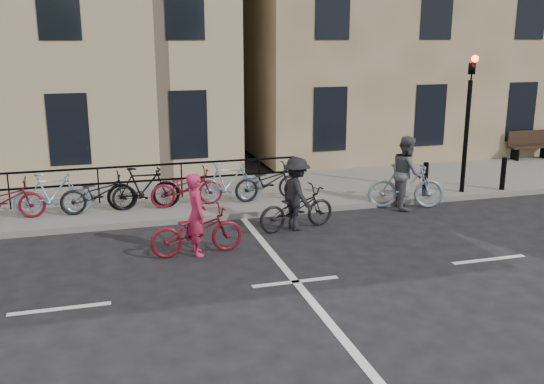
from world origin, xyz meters
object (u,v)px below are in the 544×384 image
object	(u,v)px
cyclist_grey	(406,179)
cyclist_dark	(296,201)
traffic_light	(469,107)
cyclist_pink	(197,227)
bench	(529,144)

from	to	relation	value
cyclist_grey	cyclist_dark	bearing A→B (deg)	122.40
traffic_light	cyclist_dark	world-z (taller)	traffic_light
traffic_light	cyclist_dark	xyz separation A→B (m)	(-5.23, -1.43, -1.80)
cyclist_pink	cyclist_grey	bearing A→B (deg)	-76.10
cyclist_pink	cyclist_dark	world-z (taller)	same
cyclist_grey	traffic_light	bearing A→B (deg)	-58.00
bench	cyclist_dark	world-z (taller)	cyclist_dark
traffic_light	bench	world-z (taller)	traffic_light
cyclist_dark	bench	bearing A→B (deg)	-76.09
traffic_light	cyclist_dark	bearing A→B (deg)	-164.67
bench	cyclist_grey	distance (m)	7.86
cyclist_pink	cyclist_dark	xyz separation A→B (m)	(2.43, 0.99, 0.08)
traffic_light	bench	size ratio (longest dim) A/B	2.44
cyclist_grey	cyclist_dark	size ratio (longest dim) A/B	1.02
bench	cyclist_grey	xyz separation A→B (m)	(-6.81, -3.93, 0.08)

